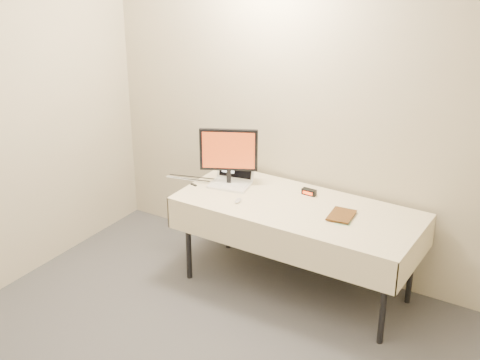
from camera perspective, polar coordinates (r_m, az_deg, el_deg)
The scene contains 9 objects.
back_wall at distance 5.21m, azimuth 7.52°, elevation 5.74°, with size 4.00×0.10×2.70m, color beige.
table at distance 5.08m, azimuth 4.97°, elevation -2.84°, with size 1.86×0.81×0.74m.
laptop at distance 5.39m, azimuth -0.65°, elevation 0.23°, with size 0.36×0.33×0.22m.
monitor at distance 5.28m, azimuth -0.98°, elevation 2.35°, with size 0.42×0.24×0.47m.
book at distance 4.89m, azimuth 7.75°, elevation -1.73°, with size 0.17×0.02×0.23m, color brown.
alarm_clock at distance 5.23m, azimuth 5.91°, elevation -1.03°, with size 0.11×0.05×0.05m.
clicker at distance 5.09m, azimuth -0.16°, elevation -1.76°, with size 0.04×0.09×0.02m, color silver.
paper_form at distance 4.93m, azimuth 8.80°, elevation -3.10°, with size 0.11×0.29×0.00m, color #B3E1B6.
usb_dongle at distance 5.38m, azimuth -3.97°, elevation -0.41°, with size 0.06×0.02×0.01m, color black.
Camera 1 is at (2.00, -2.04, 2.93)m, focal length 50.00 mm.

